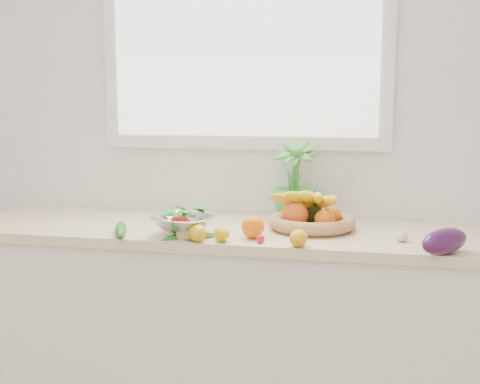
% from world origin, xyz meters
% --- Properties ---
extents(back_wall, '(4.50, 0.02, 2.70)m').
position_xyz_m(back_wall, '(0.00, 2.25, 1.35)').
color(back_wall, white).
rests_on(back_wall, ground).
extents(counter_cabinet, '(2.20, 0.58, 0.86)m').
position_xyz_m(counter_cabinet, '(0.00, 1.95, 0.43)').
color(counter_cabinet, silver).
rests_on(counter_cabinet, ground).
extents(countertop, '(2.24, 0.62, 0.04)m').
position_xyz_m(countertop, '(0.00, 1.95, 0.88)').
color(countertop, beige).
rests_on(countertop, counter_cabinet).
extents(window_frame, '(1.30, 0.03, 1.10)m').
position_xyz_m(window_frame, '(0.00, 2.23, 1.75)').
color(window_frame, white).
rests_on(window_frame, back_wall).
extents(window_pane, '(1.18, 0.01, 0.98)m').
position_xyz_m(window_pane, '(0.00, 2.21, 1.75)').
color(window_pane, white).
rests_on(window_pane, window_frame).
extents(orange_loose, '(0.09, 0.09, 0.09)m').
position_xyz_m(orange_loose, '(0.14, 1.77, 0.94)').
color(orange_loose, '#E16007').
rests_on(orange_loose, countertop).
extents(lemon_a, '(0.08, 0.10, 0.06)m').
position_xyz_m(lemon_a, '(-0.05, 1.67, 0.93)').
color(lemon_a, gold).
rests_on(lemon_a, countertop).
extents(lemon_b, '(0.08, 0.09, 0.06)m').
position_xyz_m(lemon_b, '(0.32, 1.67, 0.93)').
color(lemon_b, '#E19D0C').
rests_on(lemon_b, countertop).
extents(lemon_c, '(0.08, 0.09, 0.06)m').
position_xyz_m(lemon_c, '(0.03, 1.69, 0.93)').
color(lemon_c, gold).
rests_on(lemon_c, countertop).
extents(apple, '(0.08, 0.08, 0.07)m').
position_xyz_m(apple, '(-0.17, 1.84, 0.94)').
color(apple, red).
rests_on(apple, countertop).
extents(ginger, '(0.10, 0.05, 0.03)m').
position_xyz_m(ginger, '(-0.09, 1.71, 0.92)').
color(ginger, tan).
rests_on(ginger, countertop).
extents(garlic_a, '(0.05, 0.05, 0.04)m').
position_xyz_m(garlic_a, '(0.68, 1.83, 0.92)').
color(garlic_a, silver).
rests_on(garlic_a, countertop).
extents(garlic_b, '(0.06, 0.06, 0.04)m').
position_xyz_m(garlic_b, '(0.84, 1.90, 0.92)').
color(garlic_b, beige).
rests_on(garlic_b, countertop).
extents(garlic_c, '(0.06, 0.06, 0.05)m').
position_xyz_m(garlic_c, '(0.37, 1.87, 0.92)').
color(garlic_c, silver).
rests_on(garlic_c, countertop).
extents(eggplant, '(0.21, 0.23, 0.09)m').
position_xyz_m(eggplant, '(0.81, 1.67, 0.94)').
color(eggplant, '#38103C').
rests_on(eggplant, countertop).
extents(cucumber, '(0.13, 0.24, 0.04)m').
position_xyz_m(cucumber, '(-0.38, 1.71, 0.92)').
color(cucumber, '#1D5017').
rests_on(cucumber, countertop).
extents(radish, '(0.04, 0.04, 0.03)m').
position_xyz_m(radish, '(0.18, 1.69, 0.92)').
color(radish, red).
rests_on(radish, countertop).
extents(potted_herb, '(0.22, 0.22, 0.35)m').
position_xyz_m(potted_herb, '(0.25, 2.12, 1.08)').
color(potted_herb, '#419335').
rests_on(potted_herb, countertop).
extents(fruit_basket, '(0.42, 0.42, 0.18)m').
position_xyz_m(fruit_basket, '(0.33, 1.98, 0.95)').
color(fruit_basket, '#A8784A').
rests_on(fruit_basket, countertop).
extents(colander_with_spinach, '(0.28, 0.28, 0.12)m').
position_xyz_m(colander_with_spinach, '(-0.14, 1.77, 0.96)').
color(colander_with_spinach, silver).
rests_on(colander_with_spinach, countertop).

